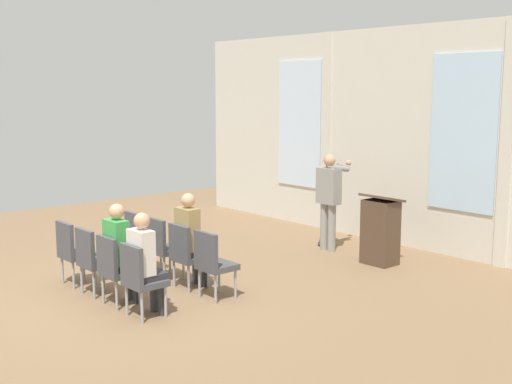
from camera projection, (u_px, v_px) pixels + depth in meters
name	position (u px, v px, depth m)	size (l,w,h in m)	color
ground_plane	(109.00, 299.00, 8.86)	(14.51, 14.51, 0.00)	#846647
rear_partition	(374.00, 135.00, 12.17)	(9.48, 0.14, 3.92)	beige
speaker	(329.00, 195.00, 11.43)	(0.51, 0.69, 1.70)	gray
mic_stand	(326.00, 227.00, 11.85)	(0.28, 0.28, 1.55)	black
lectern	(380.00, 231.00, 10.57)	(0.60, 0.48, 1.16)	#4C3828
chair_r0_c0	(141.00, 238.00, 10.15)	(0.46, 0.44, 0.94)	#99999E
chair_r0_c1	(162.00, 245.00, 9.70)	(0.46, 0.44, 0.94)	#99999E
chair_r0_c2	(186.00, 252.00, 9.24)	(0.46, 0.44, 0.94)	#99999E
audience_r0_c2	(190.00, 236.00, 9.26)	(0.36, 0.39, 1.38)	#2D2D33
chair_r0_c3	(213.00, 261.00, 8.79)	(0.46, 0.44, 0.94)	#99999E
chair_r1_c0	(73.00, 249.00, 9.42)	(0.46, 0.44, 0.94)	#99999E
chair_r1_c1	(93.00, 257.00, 8.96)	(0.46, 0.44, 0.94)	#99999E
chair_r1_c2	(115.00, 266.00, 8.51)	(0.46, 0.44, 0.94)	#99999E
audience_r1_c2	(120.00, 249.00, 8.53)	(0.36, 0.39, 1.36)	#2D2D33
chair_r1_c3	(140.00, 276.00, 8.05)	(0.46, 0.44, 0.94)	#99999E
audience_r1_c3	(145.00, 259.00, 8.07)	(0.36, 0.39, 1.33)	#2D2D33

